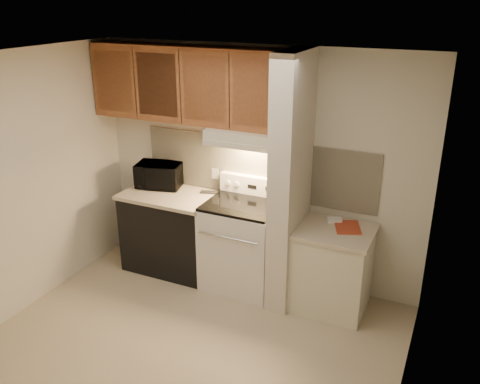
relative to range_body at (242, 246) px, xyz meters
The scene contains 50 objects.
floor 1.24m from the range_body, 90.00° to the right, with size 3.60×3.60×0.00m, color tan.
ceiling 2.34m from the range_body, 90.00° to the right, with size 3.60×3.60×0.00m, color white.
wall_back 0.86m from the range_body, 90.00° to the left, with size 3.60×0.02×2.50m, color beige.
wall_left 2.28m from the range_body, 147.31° to the right, with size 0.02×3.00×2.50m, color beige.
wall_right 2.28m from the range_body, 32.69° to the right, with size 0.02×3.00×2.50m, color beige.
backsplash 0.84m from the range_body, 90.00° to the left, with size 2.60×0.02×0.63m, color beige.
range_body is the anchor object (origin of this frame).
oven_window 0.32m from the range_body, 90.00° to the right, with size 0.50×0.01×0.30m, color black.
oven_handle 0.44m from the range_body, 90.00° to the right, with size 0.02×0.02×0.65m, color silver.
cooktop 0.48m from the range_body, ahead, with size 0.74×0.64×0.03m, color black.
range_backguard 0.66m from the range_body, 90.00° to the left, with size 0.76×0.08×0.20m, color silver.
range_display 0.64m from the range_body, 90.00° to the left, with size 0.10×0.01×0.04m, color black.
range_knob_left_outer 0.70m from the range_body, 139.40° to the left, with size 0.05×0.05×0.02m, color silver.
range_knob_left_inner 0.66m from the range_body, 126.87° to the left, with size 0.05×0.05×0.02m, color silver.
range_knob_right_inner 0.66m from the range_body, 53.13° to the left, with size 0.05×0.05×0.02m, color silver.
range_knob_right_outer 0.70m from the range_body, 40.60° to the left, with size 0.05×0.05×0.02m, color silver.
dishwasher_front 0.88m from the range_body, behind, with size 1.00×0.63×0.87m, color black.
left_countertop 0.98m from the range_body, behind, with size 1.04×0.67×0.04m, color #C2B297.
spoon_rest 0.70m from the range_body, 156.37° to the left, with size 0.23×0.07×0.02m, color black.
teal_jar 1.13m from the range_body, 166.89° to the left, with size 0.10×0.10×0.11m, color #1E5A5A.
outlet 0.86m from the range_body, 146.31° to the left, with size 0.08×0.01×0.12m, color beige.
microwave 1.26m from the range_body, behind, with size 0.49×0.33×0.27m, color black.
partition_pillar 0.94m from the range_body, ahead, with size 0.22×0.70×2.50m, color beige.
pillar_trim 0.93m from the range_body, ahead, with size 0.01×0.70×0.04m, color brown.
knife_strip 0.95m from the range_body, ahead, with size 0.02×0.42×0.04m, color black.
knife_blade_a 0.87m from the range_body, 29.70° to the right, with size 0.01×0.04×0.16m, color silver.
knife_handle_a 1.01m from the range_body, 30.54° to the right, with size 0.02×0.02×0.10m, color black.
knife_blade_b 0.85m from the range_body, 19.41° to the right, with size 0.01×0.04×0.18m, color silver.
knife_handle_b 1.00m from the range_body, 20.96° to the right, with size 0.02×0.02×0.10m, color black.
knife_blade_c 0.83m from the range_body, ahead, with size 0.01×0.04×0.20m, color silver.
knife_handle_c 0.99m from the range_body, ahead, with size 0.02×0.02×0.10m, color black.
knife_blade_d 0.85m from the range_body, ahead, with size 0.01×0.04×0.16m, color silver.
knife_handle_d 0.98m from the range_body, ahead, with size 0.02×0.02×0.10m, color black.
knife_blade_e 0.85m from the range_body, 16.23° to the left, with size 0.01×0.04×0.18m, color silver.
knife_handle_e 0.99m from the range_body, 14.22° to the left, with size 0.02×0.02×0.10m, color black.
oven_mitt 0.85m from the range_body, 23.58° to the left, with size 0.03×0.09×0.22m, color slate.
right_cab_base 0.97m from the range_body, ahead, with size 0.70×0.60×0.81m, color beige.
right_countertop 1.04m from the range_body, ahead, with size 0.74×0.64×0.04m, color #C2B297.
red_folder 1.14m from the range_body, ahead, with size 0.23×0.32×0.01m, color #A73820.
white_box 1.02m from the range_body, 10.77° to the left, with size 0.14×0.09×0.04m, color white.
range_hood 1.17m from the range_body, 90.00° to the left, with size 0.78×0.44×0.15m, color beige.
hood_lip 1.12m from the range_body, 90.00° to the right, with size 0.78×0.04×0.06m, color beige.
upper_cabinets 1.77m from the range_body, 166.16° to the left, with size 2.18×0.33×0.77m, color brown.
cab_door_a 2.22m from the range_body, behind, with size 0.46×0.01×0.63m, color brown.
cab_gap_a 2.04m from the range_body, behind, with size 0.01×0.01×0.73m, color black.
cab_door_b 1.89m from the range_body, behind, with size 0.46×0.01×0.63m, color brown.
cab_gap_b 1.77m from the range_body, behind, with size 0.01×0.01×0.73m, color black.
cab_door_c 1.68m from the range_body, behind, with size 0.46×0.01×0.63m, color brown.
cab_gap_c 1.63m from the range_body, behind, with size 0.01×0.01×0.73m, color black.
cab_door_d 1.63m from the range_body, ahead, with size 0.46×0.01×0.63m, color brown.
Camera 1 is at (1.98, -3.20, 2.96)m, focal length 38.00 mm.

